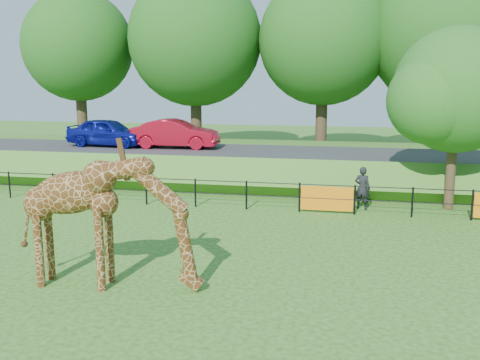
{
  "coord_description": "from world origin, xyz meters",
  "views": [
    {
      "loc": [
        3.71,
        -11.32,
        4.87
      ],
      "look_at": [
        0.68,
        3.47,
        2.0
      ],
      "focal_mm": 40.0,
      "sensor_mm": 36.0,
      "label": 1
    }
  ],
  "objects_px": {
    "car_blue": "(108,132)",
    "tree_east": "(459,95)",
    "giraffe": "(109,222)",
    "visitor": "(362,188)",
    "car_red": "(175,134)"
  },
  "relations": [
    {
      "from": "tree_east",
      "to": "visitor",
      "type": "bearing_deg",
      "value": -167.92
    },
    {
      "from": "car_blue",
      "to": "visitor",
      "type": "relative_size",
      "value": 2.61
    },
    {
      "from": "tree_east",
      "to": "car_blue",
      "type": "bearing_deg",
      "value": 163.77
    },
    {
      "from": "car_red",
      "to": "tree_east",
      "type": "xyz_separation_m",
      "value": [
        12.47,
        -4.7,
        2.14
      ]
    },
    {
      "from": "giraffe",
      "to": "visitor",
      "type": "relative_size",
      "value": 2.71
    },
    {
      "from": "car_red",
      "to": "visitor",
      "type": "bearing_deg",
      "value": -122.55
    },
    {
      "from": "giraffe",
      "to": "car_blue",
      "type": "bearing_deg",
      "value": 112.41
    },
    {
      "from": "giraffe",
      "to": "tree_east",
      "type": "xyz_separation_m",
      "value": [
        9.29,
        9.78,
        2.7
      ]
    },
    {
      "from": "car_blue",
      "to": "car_red",
      "type": "relative_size",
      "value": 0.97
    },
    {
      "from": "giraffe",
      "to": "car_blue",
      "type": "relative_size",
      "value": 1.04
    },
    {
      "from": "car_blue",
      "to": "tree_east",
      "type": "distance_m",
      "value": 16.91
    },
    {
      "from": "giraffe",
      "to": "tree_east",
      "type": "height_order",
      "value": "tree_east"
    },
    {
      "from": "giraffe",
      "to": "car_blue",
      "type": "height_order",
      "value": "giraffe"
    },
    {
      "from": "giraffe",
      "to": "visitor",
      "type": "height_order",
      "value": "giraffe"
    },
    {
      "from": "car_red",
      "to": "tree_east",
      "type": "bearing_deg",
      "value": -112.6
    }
  ]
}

